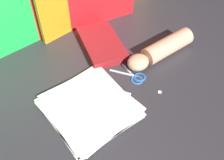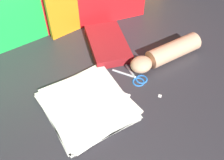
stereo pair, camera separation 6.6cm
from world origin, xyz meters
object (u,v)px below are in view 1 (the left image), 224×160
(paper_stack, at_px, (89,107))
(book_closed, at_px, (102,44))
(hand_forearm, at_px, (161,50))
(scissors, at_px, (133,75))

(paper_stack, relative_size, book_closed, 1.09)
(paper_stack, height_order, hand_forearm, hand_forearm)
(hand_forearm, bearing_deg, scissors, -173.81)
(paper_stack, xyz_separation_m, scissors, (0.23, 0.02, -0.00))
(paper_stack, relative_size, hand_forearm, 0.96)
(paper_stack, bearing_deg, scissors, 5.77)
(scissors, bearing_deg, book_closed, 89.89)
(scissors, relative_size, hand_forearm, 0.47)
(book_closed, distance_m, hand_forearm, 0.26)
(paper_stack, height_order, book_closed, book_closed)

